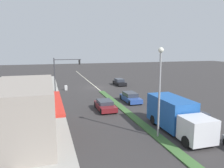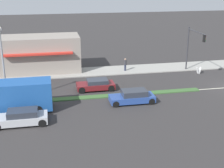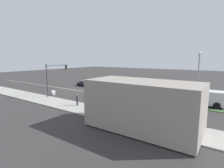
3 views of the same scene
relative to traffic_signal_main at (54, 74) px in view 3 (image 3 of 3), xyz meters
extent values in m
plane|color=#333030|center=(-6.12, 15.94, -3.90)|extent=(160.00, 160.00, 0.00)
cube|color=#9E9B93|center=(2.88, 16.44, -3.84)|extent=(4.00, 73.00, 0.12)
cube|color=#3D6633|center=(-6.12, 24.94, -3.85)|extent=(0.90, 46.00, 0.10)
cube|color=beige|center=(-6.12, -2.06, -3.90)|extent=(0.16, 60.00, 0.01)
cube|color=gray|center=(4.52, 18.96, -1.53)|extent=(4.70, 10.29, 4.51)
cube|color=red|center=(1.82, 18.96, -0.98)|extent=(0.70, 8.23, 0.20)
cylinder|color=#333338|center=(1.43, 0.01, -0.98)|extent=(0.18, 0.18, 5.60)
cylinder|color=#333338|center=(-0.82, 0.01, 1.52)|extent=(4.50, 0.12, 0.12)
cube|color=black|center=(-2.77, 0.01, 1.07)|extent=(0.28, 0.24, 0.84)
sphere|color=red|center=(-2.77, -0.12, 1.34)|extent=(0.18, 0.18, 0.18)
sphere|color=gold|center=(-2.77, -0.12, 1.07)|extent=(0.18, 0.18, 0.18)
sphere|color=green|center=(-2.77, -0.12, 0.80)|extent=(0.18, 0.18, 0.18)
cylinder|color=gray|center=(-6.12, 21.90, -0.30)|extent=(0.16, 0.16, 7.00)
sphere|color=silver|center=(-6.12, 21.90, 3.35)|extent=(0.44, 0.44, 0.44)
cylinder|color=#282D42|center=(2.33, 8.09, -3.38)|extent=(0.26, 0.26, 0.80)
cylinder|color=#333338|center=(2.33, 8.09, -2.68)|extent=(0.34, 0.34, 0.60)
sphere|color=tan|center=(2.33, 8.09, -2.27)|extent=(0.22, 0.22, 0.22)
cube|color=silver|center=(-0.44, -1.04, -3.47)|extent=(0.45, 0.21, 0.84)
cube|color=silver|center=(-0.44, -0.72, -3.47)|extent=(0.45, 0.21, 0.84)
cube|color=silver|center=(-8.32, 24.03, -2.68)|extent=(2.28, 2.20, 1.90)
cube|color=#1E519E|center=(-8.32, 20.18, -2.33)|extent=(2.40, 5.10, 2.60)
cylinder|color=black|center=(-9.40, 24.23, -3.45)|extent=(0.28, 0.90, 0.90)
cylinder|color=black|center=(-7.24, 24.23, -3.45)|extent=(0.28, 0.90, 0.90)
cylinder|color=black|center=(-9.40, 18.93, -3.45)|extent=(0.28, 0.90, 0.90)
cylinder|color=black|center=(-7.24, 18.93, -3.45)|extent=(0.28, 0.90, 0.90)
cube|color=#B7BABF|center=(-11.12, 20.31, -3.41)|extent=(1.75, 4.44, 0.61)
cube|color=#2D333D|center=(-11.12, 20.09, -2.85)|extent=(1.49, 2.44, 0.50)
cylinder|color=black|center=(-11.90, 22.10, -3.57)|extent=(0.22, 0.67, 0.67)
cylinder|color=black|center=(-10.35, 22.10, -3.57)|extent=(0.22, 0.67, 0.67)
cylinder|color=black|center=(-11.90, 18.52, -3.57)|extent=(0.22, 0.67, 0.67)
cylinder|color=black|center=(-10.35, 18.52, -3.57)|extent=(0.22, 0.67, 0.67)
cube|color=#284793|center=(-8.32, 10.00, -3.43)|extent=(1.78, 4.36, 0.59)
cube|color=#2D333D|center=(-8.32, 9.78, -2.87)|extent=(1.52, 2.40, 0.54)
cylinder|color=black|center=(-9.12, 11.77, -3.58)|extent=(0.22, 0.63, 0.63)
cylinder|color=black|center=(-7.53, 11.77, -3.58)|extent=(0.22, 0.63, 0.63)
cylinder|color=black|center=(-9.12, 8.23, -3.58)|extent=(0.22, 0.63, 0.63)
cylinder|color=black|center=(-7.53, 8.23, -3.58)|extent=(0.22, 0.63, 0.63)
cube|color=maroon|center=(-3.92, 12.93, -3.42)|extent=(1.90, 4.08, 0.56)
cube|color=#2D333D|center=(-3.92, 12.73, -2.93)|extent=(1.61, 2.25, 0.42)
cylinder|color=black|center=(-4.77, 14.51, -3.54)|extent=(0.22, 0.71, 0.71)
cylinder|color=black|center=(-3.08, 14.51, -3.54)|extent=(0.22, 0.71, 0.71)
cylinder|color=black|center=(-4.77, 11.35, -3.54)|extent=(0.22, 0.71, 0.71)
cylinder|color=black|center=(-3.08, 11.35, -3.54)|extent=(0.22, 0.71, 0.71)
cube|color=black|center=(-11.12, -3.23, -3.44)|extent=(1.70, 3.98, 0.58)
cube|color=#2D333D|center=(-11.12, -3.43, -2.89)|extent=(1.45, 2.19, 0.52)
cylinder|color=black|center=(-11.88, -1.63, -3.60)|extent=(0.22, 0.61, 0.61)
cylinder|color=black|center=(-10.37, -1.63, -3.60)|extent=(0.22, 0.61, 0.61)
cylinder|color=black|center=(-11.88, -4.82, -3.60)|extent=(0.22, 0.61, 0.61)
cylinder|color=black|center=(-10.37, -4.82, -3.60)|extent=(0.22, 0.61, 0.61)
cylinder|color=black|center=(-10.34, 24.94, -3.58)|extent=(0.22, 0.64, 0.64)
camera|label=1|loc=(2.49, 37.44, 3.57)|focal=35.00mm
camera|label=2|loc=(-35.69, 17.47, 7.70)|focal=50.00mm
camera|label=3|loc=(19.03, 25.66, 2.81)|focal=28.00mm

